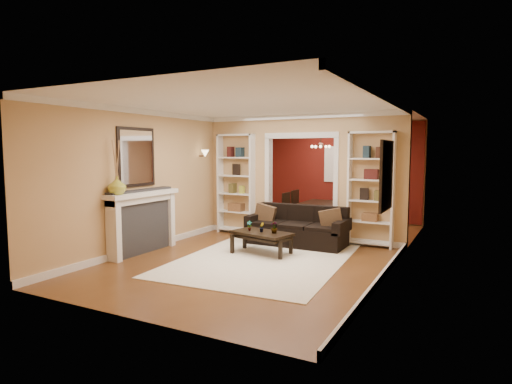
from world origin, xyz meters
The scene contains 30 objects.
floor centered at (0.00, 0.00, 0.00)m, with size 8.00×8.00×0.00m, color brown.
ceiling centered at (0.00, 0.00, 2.70)m, with size 8.00×8.00×0.00m, color white.
wall_back centered at (0.00, 4.00, 1.35)m, with size 8.00×8.00×0.00m, color tan.
wall_front centered at (0.00, -4.00, 1.35)m, with size 8.00×8.00×0.00m, color tan.
wall_left centered at (-2.25, 0.00, 1.35)m, with size 8.00×8.00×0.00m, color tan.
wall_right centered at (2.25, 0.00, 1.35)m, with size 8.00×8.00×0.00m, color tan.
partition_wall centered at (0.00, 1.20, 1.35)m, with size 4.50×0.15×2.70m, color tan.
red_back_panel centered at (0.00, 3.97, 1.32)m, with size 4.44×0.04×2.64m, color maroon.
dining_window centered at (0.00, 3.93, 1.55)m, with size 0.78×0.03×0.98m, color #8CA5CC.
area_rug centered at (0.12, -0.85, 0.01)m, with size 2.74×3.83×0.01m, color white.
sofa centered at (0.21, 0.45, 0.40)m, with size 2.03×0.88×0.79m, color black.
pillow_left centered at (-0.51, 0.43, 0.60)m, with size 0.43×0.12×0.43m, color brown.
pillow_right centered at (0.93, 0.43, 0.60)m, with size 0.42×0.12×0.42m, color brown.
coffee_table centered at (-0.09, -0.56, 0.21)m, with size 1.11×0.60×0.42m, color black.
plant_left centered at (-0.35, -0.56, 0.51)m, with size 0.10×0.07×0.19m, color #336626.
plant_center centered at (-0.09, -0.56, 0.51)m, with size 0.10×0.08×0.17m, color #336626.
plant_right centered at (0.17, -0.56, 0.52)m, with size 0.12×0.12×0.21m, color #336626.
bookshelf_left centered at (-1.55, 1.03, 1.15)m, with size 0.90×0.30×2.30m, color white.
bookshelf_right centered at (1.55, 1.03, 1.15)m, with size 0.90×0.30×2.30m, color white.
fireplace centered at (-2.09, -1.50, 0.58)m, with size 0.32×1.70×1.16m, color white.
vase centered at (-2.09, -2.14, 1.32)m, with size 0.31×0.31×0.32m, color #ABB339.
mirror centered at (-2.23, -1.50, 1.80)m, with size 0.03×0.95×1.10m, color silver.
wall_sconce centered at (-2.15, 0.55, 1.83)m, with size 0.18×0.18×0.22m, color #FFE0A5.
framed_art centered at (2.21, -1.00, 1.55)m, with size 0.04×0.85×1.05m, color black.
dining_table centered at (-0.06, 2.64, 0.30)m, with size 0.96×1.72×0.60m, color black.
dining_chair_nw centered at (-0.61, 2.34, 0.45)m, with size 0.44×0.44×0.89m, color black.
dining_chair_ne centered at (0.49, 2.34, 0.46)m, with size 0.46×0.46×0.93m, color black.
dining_chair_sw centered at (-0.61, 2.94, 0.45)m, with size 0.45×0.45×0.91m, color black.
dining_chair_se centered at (0.49, 2.94, 0.40)m, with size 0.40×0.40×0.81m, color black.
chandelier centered at (0.00, 2.70, 2.02)m, with size 0.50×0.50×0.30m, color #3A231A.
Camera 1 is at (3.44, -7.54, 1.92)m, focal length 30.00 mm.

